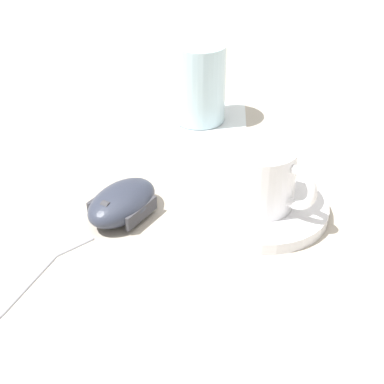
% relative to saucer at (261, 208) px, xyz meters
% --- Properties ---
extents(ground_plane, '(3.00, 3.00, 0.00)m').
position_rel_saucer_xyz_m(ground_plane, '(0.07, -0.10, -0.01)').
color(ground_plane, '#B2A899').
extents(saucer, '(0.15, 0.15, 0.01)m').
position_rel_saucer_xyz_m(saucer, '(0.00, 0.00, 0.00)').
color(saucer, white).
rests_on(saucer, ground).
extents(coffee_cup, '(0.11, 0.08, 0.07)m').
position_rel_saucer_xyz_m(coffee_cup, '(0.00, 0.00, 0.04)').
color(coffee_cup, white).
rests_on(coffee_cup, saucer).
extents(computer_mouse, '(0.08, 0.11, 0.04)m').
position_rel_saucer_xyz_m(computer_mouse, '(0.15, 0.05, 0.01)').
color(computer_mouse, '#2D3342').
rests_on(computer_mouse, ground).
extents(napkin_under_glass, '(0.15, 0.15, 0.00)m').
position_rel_saucer_xyz_m(napkin_under_glass, '(0.12, -0.21, -0.01)').
color(napkin_under_glass, white).
rests_on(napkin_under_glass, ground).
extents(drinking_glass, '(0.07, 0.07, 0.11)m').
position_rel_saucer_xyz_m(drinking_glass, '(0.13, -0.21, 0.05)').
color(drinking_glass, silver).
rests_on(drinking_glass, napkin_under_glass).
extents(napkin_spare, '(0.21, 0.21, 0.00)m').
position_rel_saucer_xyz_m(napkin_spare, '(-0.07, -0.20, -0.01)').
color(napkin_spare, white).
rests_on(napkin_spare, ground).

